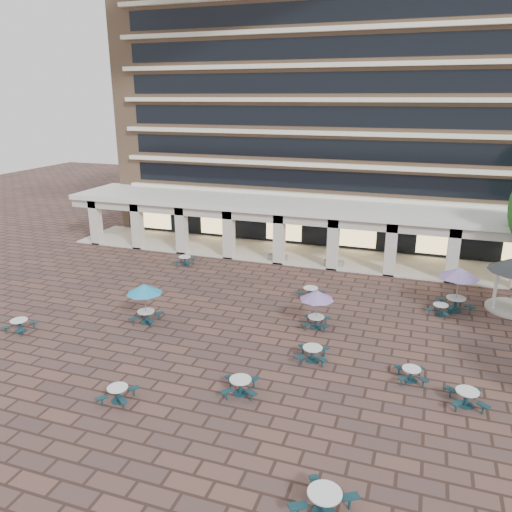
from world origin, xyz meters
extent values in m
plane|color=brown|center=(0.00, 0.00, 0.00)|extent=(120.00, 120.00, 0.00)
cube|color=#9B7657|center=(0.00, 25.50, 11.00)|extent=(40.00, 15.00, 22.00)
cube|color=white|center=(0.00, 17.75, 4.50)|extent=(36.80, 0.50, 0.35)
cube|color=black|center=(0.00, 17.98, 5.80)|extent=(35.20, 0.05, 1.60)
cube|color=white|center=(0.00, 17.75, 7.10)|extent=(36.80, 0.50, 0.35)
cube|color=black|center=(0.00, 17.98, 8.40)|extent=(35.20, 0.05, 1.60)
cube|color=white|center=(0.00, 17.75, 9.70)|extent=(36.80, 0.50, 0.35)
cube|color=black|center=(0.00, 17.98, 11.00)|extent=(35.20, 0.05, 1.60)
cube|color=white|center=(0.00, 17.75, 12.30)|extent=(36.80, 0.50, 0.35)
cube|color=black|center=(0.00, 17.98, 13.60)|extent=(35.20, 0.05, 1.60)
cube|color=white|center=(0.00, 17.75, 14.90)|extent=(36.80, 0.50, 0.35)
cube|color=black|center=(0.00, 17.98, 16.20)|extent=(35.20, 0.05, 1.60)
cube|color=white|center=(0.00, 17.75, 17.50)|extent=(36.80, 0.50, 0.35)
cube|color=black|center=(0.00, 17.98, 18.80)|extent=(35.20, 0.05, 1.60)
cube|color=white|center=(0.00, 15.00, 4.20)|extent=(42.00, 6.60, 0.40)
cube|color=beige|center=(0.00, 12.15, 3.75)|extent=(42.00, 0.30, 0.90)
cube|color=black|center=(0.00, 17.70, 1.80)|extent=(38.00, 0.15, 3.20)
cube|color=beige|center=(0.00, 15.00, 0.06)|extent=(42.00, 6.00, 0.12)
cube|color=beige|center=(-19.00, 12.40, 2.00)|extent=(0.80, 0.80, 4.00)
cube|color=beige|center=(-14.78, 12.40, 2.00)|extent=(0.80, 0.80, 4.00)
cube|color=beige|center=(-10.56, 12.40, 2.00)|extent=(0.80, 0.80, 4.00)
cube|color=beige|center=(-6.33, 12.40, 2.00)|extent=(0.80, 0.80, 4.00)
cube|color=beige|center=(-2.11, 12.40, 2.00)|extent=(0.80, 0.80, 4.00)
cube|color=beige|center=(2.11, 12.40, 2.00)|extent=(0.80, 0.80, 4.00)
cube|color=beige|center=(6.33, 12.40, 2.00)|extent=(0.80, 0.80, 4.00)
cube|color=beige|center=(10.56, 12.40, 2.00)|extent=(0.80, 0.80, 4.00)
cube|color=#FFD88C|center=(-16.00, 17.55, 1.60)|extent=(3.20, 0.08, 2.40)
cube|color=#FFD88C|center=(-9.60, 17.55, 1.60)|extent=(3.20, 0.08, 2.40)
cube|color=#FFD88C|center=(-3.20, 17.55, 1.60)|extent=(3.20, 0.08, 2.40)
cube|color=#FFD88C|center=(3.20, 17.55, 1.60)|extent=(3.20, 0.08, 2.40)
cube|color=#FFD88C|center=(9.60, 17.55, 1.60)|extent=(3.20, 0.08, 2.40)
cylinder|color=#15383F|center=(-12.38, -3.87, 0.02)|extent=(0.64, 0.64, 0.04)
cylinder|color=#15383F|center=(-12.38, -3.87, 0.30)|extent=(0.17, 0.17, 0.61)
cylinder|color=white|center=(-12.38, -3.87, 0.67)|extent=(0.92, 0.92, 0.05)
cube|color=#15383F|center=(-11.89, -3.35, 0.40)|extent=(0.53, 0.54, 0.05)
cylinder|color=#15383F|center=(-11.89, -3.35, 0.19)|extent=(0.07, 0.07, 0.39)
cube|color=#15383F|center=(-12.91, -3.38, 0.40)|extent=(0.54, 0.53, 0.05)
cylinder|color=#15383F|center=(-12.91, -3.38, 0.19)|extent=(0.07, 0.07, 0.39)
cube|color=#15383F|center=(-12.87, -4.40, 0.40)|extent=(0.53, 0.54, 0.05)
cylinder|color=#15383F|center=(-12.87, -4.40, 0.19)|extent=(0.07, 0.07, 0.39)
cube|color=#15383F|center=(-11.86, -4.36, 0.40)|extent=(0.54, 0.53, 0.05)
cylinder|color=#15383F|center=(-11.86, -4.36, 0.19)|extent=(0.07, 0.07, 0.39)
cylinder|color=#15383F|center=(1.45, -5.61, 0.02)|extent=(0.68, 0.68, 0.04)
cylinder|color=#15383F|center=(1.45, -5.61, 0.32)|extent=(0.18, 0.18, 0.64)
cylinder|color=white|center=(1.45, -5.61, 0.71)|extent=(0.97, 0.97, 0.05)
cube|color=#15383F|center=(1.85, -4.97, 0.43)|extent=(0.51, 0.60, 0.05)
cylinder|color=#15383F|center=(1.85, -4.97, 0.20)|extent=(0.08, 0.08, 0.41)
cube|color=#15383F|center=(0.80, -5.22, 0.43)|extent=(0.60, 0.51, 0.05)
cylinder|color=#15383F|center=(0.80, -5.22, 0.20)|extent=(0.08, 0.08, 0.41)
cube|color=#15383F|center=(1.06, -6.26, 0.43)|extent=(0.51, 0.60, 0.05)
cylinder|color=#15383F|center=(1.06, -6.26, 0.20)|extent=(0.08, 0.08, 0.41)
cube|color=#15383F|center=(2.10, -6.01, 0.43)|extent=(0.60, 0.51, 0.05)
cylinder|color=#15383F|center=(2.10, -6.01, 0.20)|extent=(0.08, 0.08, 0.41)
cylinder|color=#15383F|center=(6.29, -11.00, 0.36)|extent=(0.20, 0.20, 0.72)
cylinder|color=white|center=(6.29, -11.00, 0.80)|extent=(1.10, 1.10, 0.05)
cube|color=#15383F|center=(7.02, -10.56, 0.48)|extent=(0.67, 0.58, 0.05)
cylinder|color=#15383F|center=(7.02, -10.56, 0.23)|extent=(0.09, 0.09, 0.46)
cube|color=#15383F|center=(5.85, -10.27, 0.48)|extent=(0.58, 0.67, 0.05)
cylinder|color=#15383F|center=(5.85, -10.27, 0.23)|extent=(0.09, 0.09, 0.46)
cube|color=#15383F|center=(5.56, -11.44, 0.48)|extent=(0.67, 0.58, 0.05)
cylinder|color=#15383F|center=(5.56, -11.44, 0.23)|extent=(0.09, 0.09, 0.46)
cylinder|color=#15383F|center=(10.83, -3.34, 0.02)|extent=(0.67, 0.67, 0.04)
cylinder|color=#15383F|center=(10.83, -3.34, 0.32)|extent=(0.17, 0.17, 0.63)
cylinder|color=white|center=(10.83, -3.34, 0.70)|extent=(0.96, 0.96, 0.05)
cube|color=#15383F|center=(11.24, -2.72, 0.42)|extent=(0.52, 0.59, 0.05)
cylinder|color=#15383F|center=(11.24, -2.72, 0.20)|extent=(0.08, 0.08, 0.40)
cube|color=#15383F|center=(10.20, -2.93, 0.42)|extent=(0.59, 0.52, 0.05)
cylinder|color=#15383F|center=(10.20, -2.93, 0.20)|extent=(0.08, 0.08, 0.40)
cube|color=#15383F|center=(10.41, -3.96, 0.42)|extent=(0.52, 0.59, 0.05)
cylinder|color=#15383F|center=(10.41, -3.96, 0.20)|extent=(0.08, 0.08, 0.40)
cube|color=#15383F|center=(11.45, -3.75, 0.42)|extent=(0.59, 0.52, 0.05)
cylinder|color=#15383F|center=(11.45, -3.75, 0.20)|extent=(0.08, 0.08, 0.40)
cylinder|color=#15383F|center=(-6.28, -0.59, 0.02)|extent=(0.69, 0.69, 0.04)
cylinder|color=#15383F|center=(-6.28, -0.59, 0.32)|extent=(0.18, 0.18, 0.65)
cylinder|color=white|center=(-6.28, -0.59, 0.72)|extent=(0.98, 0.98, 0.05)
cube|color=#15383F|center=(-5.79, -0.01, 0.43)|extent=(0.56, 0.59, 0.05)
cylinder|color=#15383F|center=(-5.79, -0.01, 0.21)|extent=(0.08, 0.08, 0.41)
cube|color=#15383F|center=(-6.86, -0.10, 0.43)|extent=(0.59, 0.56, 0.05)
cylinder|color=#15383F|center=(-6.86, -0.10, 0.21)|extent=(0.08, 0.08, 0.41)
cube|color=#15383F|center=(-6.77, -1.18, 0.43)|extent=(0.56, 0.59, 0.05)
cylinder|color=#15383F|center=(-6.77, -1.18, 0.21)|extent=(0.08, 0.08, 0.41)
cube|color=#15383F|center=(-5.69, -1.09, 0.43)|extent=(0.59, 0.56, 0.05)
cylinder|color=#15383F|center=(-5.69, -1.09, 0.21)|extent=(0.08, 0.08, 0.41)
cylinder|color=gray|center=(-6.28, -0.59, 1.18)|extent=(0.05, 0.05, 2.35)
cone|color=#218ABC|center=(-6.28, -0.59, 2.11)|extent=(2.06, 2.06, 0.54)
cylinder|color=#15383F|center=(-3.34, -7.84, 0.02)|extent=(0.62, 0.62, 0.04)
cylinder|color=#15383F|center=(-3.34, -7.84, 0.29)|extent=(0.16, 0.16, 0.59)
cylinder|color=white|center=(-3.34, -7.84, 0.65)|extent=(0.89, 0.89, 0.04)
cube|color=#15383F|center=(-2.90, -7.30, 0.39)|extent=(0.50, 0.54, 0.04)
cylinder|color=#15383F|center=(-2.90, -7.30, 0.19)|extent=(0.07, 0.07, 0.37)
cube|color=#15383F|center=(-3.88, -7.41, 0.39)|extent=(0.54, 0.50, 0.04)
cylinder|color=#15383F|center=(-3.88, -7.41, 0.19)|extent=(0.07, 0.07, 0.37)
cube|color=#15383F|center=(-3.77, -8.39, 0.39)|extent=(0.50, 0.54, 0.04)
cylinder|color=#15383F|center=(-3.77, -8.39, 0.19)|extent=(0.07, 0.07, 0.37)
cube|color=#15383F|center=(-2.80, -8.28, 0.39)|extent=(0.54, 0.50, 0.04)
cylinder|color=#15383F|center=(-2.80, -8.28, 0.19)|extent=(0.07, 0.07, 0.37)
cylinder|color=#15383F|center=(3.17, 1.94, 0.02)|extent=(0.65, 0.65, 0.04)
cylinder|color=#15383F|center=(3.17, 1.94, 0.31)|extent=(0.17, 0.17, 0.61)
cylinder|color=white|center=(3.17, 1.94, 0.68)|extent=(0.93, 0.93, 0.05)
cube|color=#15383F|center=(3.62, 2.51, 0.41)|extent=(0.52, 0.56, 0.05)
cylinder|color=#15383F|center=(3.62, 2.51, 0.20)|extent=(0.07, 0.07, 0.39)
cube|color=#15383F|center=(2.61, 2.40, 0.41)|extent=(0.56, 0.52, 0.05)
cylinder|color=#15383F|center=(2.61, 2.40, 0.20)|extent=(0.07, 0.07, 0.39)
cube|color=#15383F|center=(2.72, 1.38, 0.41)|extent=(0.52, 0.56, 0.05)
cylinder|color=#15383F|center=(2.72, 1.38, 0.20)|extent=(0.07, 0.07, 0.39)
cube|color=#15383F|center=(3.73, 1.49, 0.41)|extent=(0.56, 0.52, 0.05)
cylinder|color=#15383F|center=(3.73, 1.49, 0.20)|extent=(0.07, 0.07, 0.39)
cylinder|color=gray|center=(3.17, 1.94, 1.12)|extent=(0.05, 0.05, 2.23)
cone|color=#866BB2|center=(3.17, 1.94, 2.00)|extent=(1.95, 1.95, 0.51)
cylinder|color=#15383F|center=(8.52, -2.07, 0.02)|extent=(0.60, 0.60, 0.03)
cylinder|color=#15383F|center=(8.52, -2.07, 0.28)|extent=(0.15, 0.15, 0.56)
cylinder|color=white|center=(8.52, -2.07, 0.62)|extent=(0.85, 0.85, 0.04)
cube|color=#15383F|center=(8.89, -1.52, 0.38)|extent=(0.46, 0.52, 0.04)
cylinder|color=#15383F|center=(8.89, -1.52, 0.18)|extent=(0.07, 0.07, 0.36)
cube|color=#15383F|center=(7.97, -1.70, 0.38)|extent=(0.52, 0.46, 0.04)
cylinder|color=#15383F|center=(7.97, -1.70, 0.18)|extent=(0.07, 0.07, 0.36)
cube|color=#15383F|center=(8.15, -2.62, 0.38)|extent=(0.46, 0.52, 0.04)
cylinder|color=#15383F|center=(8.15, -2.62, 0.18)|extent=(0.07, 0.07, 0.36)
cube|color=#15383F|center=(9.07, -2.44, 0.38)|extent=(0.52, 0.46, 0.04)
cylinder|color=#15383F|center=(9.07, -2.44, 0.18)|extent=(0.07, 0.07, 0.36)
cylinder|color=#15383F|center=(1.88, 6.18, 0.02)|extent=(0.66, 0.66, 0.04)
cylinder|color=#15383F|center=(1.88, 6.18, 0.31)|extent=(0.17, 0.17, 0.62)
cylinder|color=white|center=(1.88, 6.18, 0.69)|extent=(0.95, 0.95, 0.05)
cube|color=#15383F|center=(2.56, 6.47, 0.42)|extent=(0.58, 0.45, 0.05)
cylinder|color=#15383F|center=(2.56, 6.47, 0.20)|extent=(0.08, 0.08, 0.40)
cube|color=#15383F|center=(1.59, 6.86, 0.42)|extent=(0.45, 0.58, 0.05)
cylinder|color=#15383F|center=(1.59, 6.86, 0.20)|extent=(0.08, 0.08, 0.40)
cube|color=#15383F|center=(1.20, 5.89, 0.42)|extent=(0.58, 0.45, 0.05)
cylinder|color=#15383F|center=(1.20, 5.89, 0.20)|extent=(0.08, 0.08, 0.40)
cube|color=#15383F|center=(2.16, 5.50, 0.42)|extent=(0.45, 0.58, 0.05)
cylinder|color=#15383F|center=(2.16, 5.50, 0.20)|extent=(0.08, 0.08, 0.40)
cylinder|color=#15383F|center=(3.80, -1.74, 0.02)|extent=(0.68, 0.68, 0.04)
cylinder|color=#15383F|center=(3.80, -1.74, 0.32)|extent=(0.18, 0.18, 0.64)
cylinder|color=white|center=(3.80, -1.74, 0.71)|extent=(0.98, 0.98, 0.05)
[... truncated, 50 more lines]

